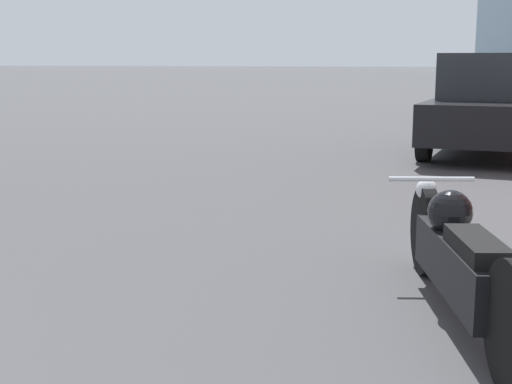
# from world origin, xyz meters

# --- Properties ---
(motorcycle) EXTENTS (1.02, 2.54, 0.77)m
(motorcycle) POSITION_xyz_m (3.41, 4.35, 0.39)
(motorcycle) COLOR black
(motorcycle) RESTS_ON ground_plane
(parked_car_black) EXTENTS (2.02, 4.64, 1.72)m
(parked_car_black) POSITION_xyz_m (3.35, 12.87, 0.84)
(parked_car_black) COLOR black
(parked_car_black) RESTS_ON ground_plane
(parked_car_silver) EXTENTS (1.93, 4.55, 1.82)m
(parked_car_silver) POSITION_xyz_m (3.55, 23.44, 0.90)
(parked_car_silver) COLOR #BCBCC1
(parked_car_silver) RESTS_ON ground_plane
(parked_car_yellow) EXTENTS (1.92, 4.25, 1.82)m
(parked_car_yellow) POSITION_xyz_m (3.54, 36.23, 0.91)
(parked_car_yellow) COLOR gold
(parked_car_yellow) RESTS_ON ground_plane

